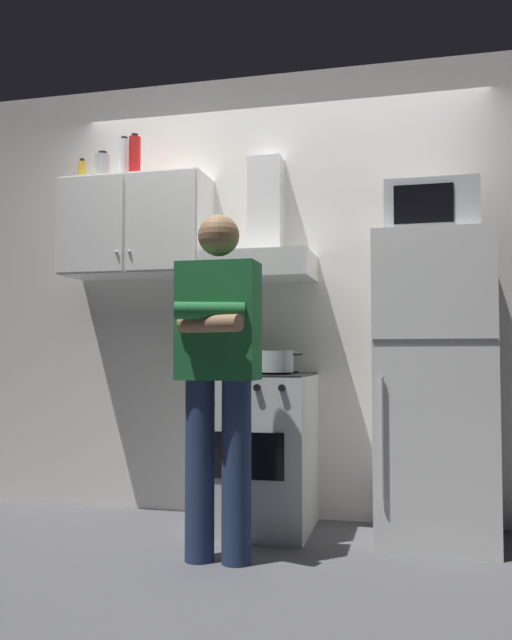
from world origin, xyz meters
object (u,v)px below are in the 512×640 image
(stove_oven, at_px, (258,451))
(bottle_vodka_clear, at_px, (124,160))
(refrigerator, at_px, (433,387))
(person_standing, at_px, (218,369))
(upper_cabinet, at_px, (136,227))
(bottle_canister_steel, at_px, (103,168))
(microwave, at_px, (431,211))
(bottle_spice_jar, at_px, (82,172))
(range_hood, at_px, (263,247))
(cooking_pot, at_px, (276,361))
(bottle_soda_red, at_px, (135,157))

(stove_oven, xyz_separation_m, bottle_vodka_clear, (-0.90, 0.17, 1.75))
(refrigerator, distance_m, bottle_vodka_clear, 2.32)
(stove_oven, bearing_deg, refrigerator, 0.04)
(person_standing, distance_m, bottle_vodka_clear, 1.72)
(refrigerator, bearing_deg, upper_cabinet, 175.93)
(bottle_canister_steel, bearing_deg, person_standing, -36.75)
(microwave, relative_size, bottle_spice_jar, 3.15)
(stove_oven, bearing_deg, upper_cabinet, 171.10)
(upper_cabinet, xyz_separation_m, refrigerator, (1.75, -0.12, -0.95))
(microwave, distance_m, bottle_canister_steel, 2.02)
(upper_cabinet, relative_size, range_hood, 1.20)
(person_standing, bearing_deg, bottle_canister_steel, 143.25)
(stove_oven, distance_m, cooking_pot, 0.53)
(upper_cabinet, distance_m, person_standing, 1.35)
(upper_cabinet, height_order, bottle_soda_red, bottle_soda_red)
(bottle_canister_steel, height_order, bottle_vodka_clear, bottle_vodka_clear)
(range_hood, distance_m, microwave, 0.97)
(upper_cabinet, height_order, range_hood, range_hood)
(bottle_spice_jar, bearing_deg, bottle_soda_red, -5.03)
(upper_cabinet, xyz_separation_m, cooking_pot, (0.93, -0.24, -0.82))
(microwave, relative_size, bottle_vodka_clear, 1.69)
(microwave, height_order, bottle_canister_steel, bottle_canister_steel)
(bottle_soda_red, xyz_separation_m, bottle_spice_jar, (-0.37, 0.03, -0.06))
(stove_oven, xyz_separation_m, range_hood, (0.00, 0.13, 1.16))
(cooking_pot, relative_size, bottle_canister_steel, 1.55)
(bottle_canister_steel, xyz_separation_m, bottle_spice_jar, (-0.14, 0.00, -0.02))
(refrigerator, xyz_separation_m, bottle_canister_steel, (-1.98, 0.12, 1.34))
(person_standing, height_order, cooking_pot, person_standing)
(upper_cabinet, height_order, bottle_canister_steel, bottle_canister_steel)
(microwave, height_order, bottle_vodka_clear, bottle_vodka_clear)
(person_standing, relative_size, bottle_soda_red, 6.04)
(person_standing, height_order, bottle_vodka_clear, bottle_vodka_clear)
(cooking_pot, height_order, bottle_canister_steel, bottle_canister_steel)
(stove_oven, height_order, bottle_canister_steel, bottle_canister_steel)
(bottle_spice_jar, bearing_deg, microwave, -2.92)
(microwave, xyz_separation_m, cooking_pot, (-0.82, -0.14, -0.81))
(refrigerator, bearing_deg, stove_oven, -179.96)
(microwave, distance_m, cooking_pot, 1.16)
(bottle_vodka_clear, bearing_deg, bottle_soda_red, -34.87)
(microwave, distance_m, person_standing, 1.45)
(upper_cabinet, distance_m, microwave, 1.75)
(upper_cabinet, relative_size, bottle_soda_red, 3.32)
(range_hood, relative_size, bottle_spice_jar, 4.92)
(cooking_pot, bearing_deg, stove_oven, 137.51)
(bottle_spice_jar, bearing_deg, bottle_vodka_clear, 8.14)
(stove_oven, relative_size, bottle_soda_red, 3.22)
(person_standing, bearing_deg, bottle_vodka_clear, 137.82)
(range_hood, relative_size, refrigerator, 0.47)
(upper_cabinet, bearing_deg, bottle_soda_red, -88.04)
(range_hood, bearing_deg, bottle_canister_steel, -179.90)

